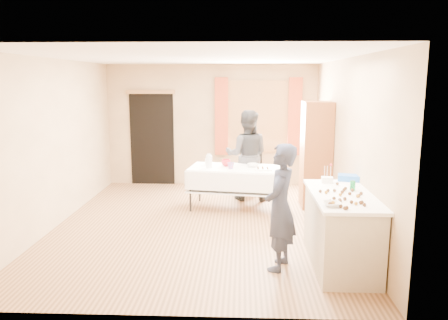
{
  "coord_description": "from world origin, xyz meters",
  "views": [
    {
      "loc": [
        0.66,
        -6.65,
        2.28
      ],
      "look_at": [
        0.39,
        0.0,
        1.05
      ],
      "focal_mm": 35.0,
      "sensor_mm": 36.0,
      "label": 1
    }
  ],
  "objects_px": {
    "counter": "(341,230)",
    "party_table": "(235,184)",
    "woman": "(247,155)",
    "girl": "(280,207)",
    "cabinet": "(316,155)",
    "chair": "(249,178)"
  },
  "relations": [
    {
      "from": "party_table",
      "to": "cabinet",
      "type": "bearing_deg",
      "value": 15.75
    },
    {
      "from": "woman",
      "to": "cabinet",
      "type": "bearing_deg",
      "value": 165.32
    },
    {
      "from": "cabinet",
      "to": "party_table",
      "type": "xyz_separation_m",
      "value": [
        -1.44,
        -0.19,
        -0.51
      ]
    },
    {
      "from": "cabinet",
      "to": "counter",
      "type": "bearing_deg",
      "value": -92.23
    },
    {
      "from": "counter",
      "to": "girl",
      "type": "height_order",
      "value": "girl"
    },
    {
      "from": "party_table",
      "to": "chair",
      "type": "distance_m",
      "value": 1.09
    },
    {
      "from": "cabinet",
      "to": "girl",
      "type": "xyz_separation_m",
      "value": [
        -0.86,
        -2.7,
        -0.18
      ]
    },
    {
      "from": "cabinet",
      "to": "counter",
      "type": "relative_size",
      "value": 1.23
    },
    {
      "from": "party_table",
      "to": "girl",
      "type": "relative_size",
      "value": 1.13
    },
    {
      "from": "counter",
      "to": "party_table",
      "type": "bearing_deg",
      "value": 119.39
    },
    {
      "from": "chair",
      "to": "woman",
      "type": "height_order",
      "value": "woman"
    },
    {
      "from": "counter",
      "to": "woman",
      "type": "relative_size",
      "value": 0.9
    },
    {
      "from": "chair",
      "to": "woman",
      "type": "relative_size",
      "value": 0.64
    },
    {
      "from": "chair",
      "to": "girl",
      "type": "height_order",
      "value": "girl"
    },
    {
      "from": "chair",
      "to": "counter",
      "type": "bearing_deg",
      "value": -57.03
    },
    {
      "from": "cabinet",
      "to": "party_table",
      "type": "bearing_deg",
      "value": -172.34
    },
    {
      "from": "girl",
      "to": "cabinet",
      "type": "bearing_deg",
      "value": -178.94
    },
    {
      "from": "party_table",
      "to": "girl",
      "type": "xyz_separation_m",
      "value": [
        0.57,
        -2.51,
        0.33
      ]
    },
    {
      "from": "counter",
      "to": "woman",
      "type": "distance_m",
      "value": 3.22
    },
    {
      "from": "cabinet",
      "to": "woman",
      "type": "distance_m",
      "value": 1.3
    },
    {
      "from": "cabinet",
      "to": "chair",
      "type": "xyz_separation_m",
      "value": [
        -1.18,
        0.86,
        -0.62
      ]
    },
    {
      "from": "girl",
      "to": "counter",
      "type": "bearing_deg",
      "value": 118.88
    }
  ]
}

